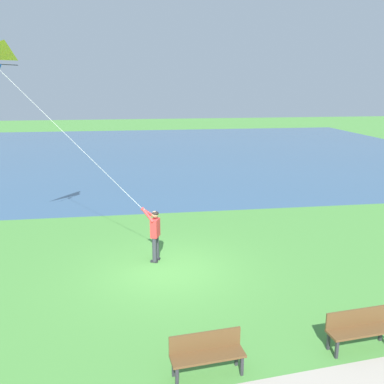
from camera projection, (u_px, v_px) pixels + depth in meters
name	position (u px, v px, depth m)	size (l,w,h in m)	color
ground_plane	(167.00, 271.00, 13.30)	(120.00, 120.00, 0.00)	#4C8E3D
lake_water	(187.00, 151.00, 36.97)	(36.00, 44.00, 0.01)	#385B7F
person_kite_flyer	(155.00, 231.00, 13.77)	(0.49, 0.63, 1.83)	#232328
flying_kite	(6.00, 57.00, 13.50)	(2.61, 4.98, 5.18)	yellow
park_bench_near_walkway	(207.00, 351.00, 8.46)	(0.59, 1.54, 0.88)	brown
park_bench_far_walkway	(359.00, 327.00, 9.31)	(0.59, 1.54, 0.88)	brown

